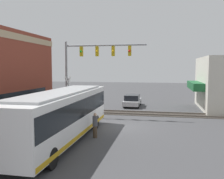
# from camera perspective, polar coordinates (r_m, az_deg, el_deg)

# --- Properties ---
(ground_plane) EXTENTS (120.00, 120.00, 0.00)m
(ground_plane) POSITION_cam_1_polar(r_m,az_deg,el_deg) (19.66, 1.64, -8.53)
(ground_plane) COLOR #424244
(city_bus) EXTENTS (11.77, 2.59, 3.17)m
(city_bus) POSITION_cam_1_polar(r_m,az_deg,el_deg) (15.75, -11.33, -5.50)
(city_bus) COLOR white
(city_bus) RESTS_ON ground
(traffic_signal_gantry) EXTENTS (0.42, 7.72, 7.07)m
(traffic_signal_gantry) POSITION_cam_1_polar(r_m,az_deg,el_deg) (23.56, -4.80, 6.78)
(traffic_signal_gantry) COLOR gray
(traffic_signal_gantry) RESTS_ON ground
(crossing_signal) EXTENTS (1.41, 1.18, 3.81)m
(crossing_signal) POSITION_cam_1_polar(r_m,az_deg,el_deg) (23.73, -10.00, -0.66)
(crossing_signal) COLOR gray
(crossing_signal) RESTS_ON ground
(rail_track_near) EXTENTS (2.60, 60.00, 0.15)m
(rail_track_near) POSITION_cam_1_polar(r_m,az_deg,el_deg) (25.47, 3.91, -5.37)
(rail_track_near) COLOR #332D28
(rail_track_near) RESTS_ON ground
(parked_car_silver) EXTENTS (4.53, 1.82, 1.42)m
(parked_car_silver) POSITION_cam_1_polar(r_m,az_deg,el_deg) (29.98, 4.68, -2.58)
(parked_car_silver) COLOR #B7B7BC
(parked_car_silver) RESTS_ON ground
(pedestrian_near_bus) EXTENTS (0.34, 0.34, 1.64)m
(pedestrian_near_bus) POSITION_cam_1_polar(r_m,az_deg,el_deg) (16.58, -3.89, -8.13)
(pedestrian_near_bus) COLOR #473828
(pedestrian_near_bus) RESTS_ON ground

